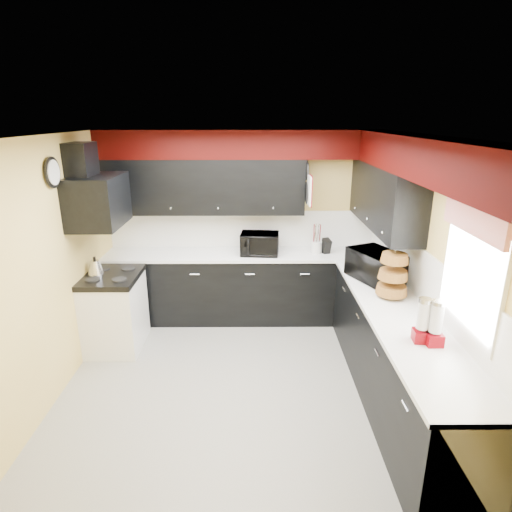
{
  "coord_description": "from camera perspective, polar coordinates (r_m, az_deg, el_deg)",
  "views": [
    {
      "loc": [
        0.14,
        -3.88,
        2.67
      ],
      "look_at": [
        0.18,
        0.7,
        1.16
      ],
      "focal_mm": 30.0,
      "sensor_mm": 36.0,
      "label": 1
    }
  ],
  "objects": [
    {
      "name": "dispenser_b",
      "position": [
        3.66,
        22.84,
        -8.54
      ],
      "size": [
        0.12,
        0.12,
        0.34
      ],
      "primitive_type": null,
      "rotation": [
        0.0,
        0.0,
        0.0
      ],
      "color": "#660810",
      "rests_on": "counter_right"
    },
    {
      "name": "utensil_crock",
      "position": [
        5.68,
        8.05,
        1.19
      ],
      "size": [
        0.19,
        0.19,
        0.16
      ],
      "primitive_type": "cylinder",
      "rotation": [
        0.0,
        0.0,
        0.41
      ],
      "color": "silver",
      "rests_on": "counter_back"
    },
    {
      "name": "kettle",
      "position": [
        5.27,
        -20.62,
        -1.4
      ],
      "size": [
        0.19,
        0.19,
        0.16
      ],
      "primitive_type": null,
      "rotation": [
        0.0,
        0.0,
        0.04
      ],
      "color": "#B6B6BB",
      "rests_on": "cooktop"
    },
    {
      "name": "hood",
      "position": [
        5.01,
        -20.32,
        6.91
      ],
      "size": [
        0.5,
        0.78,
        0.55
      ],
      "primitive_type": "cube",
      "color": "black",
      "rests_on": "wall_left"
    },
    {
      "name": "ceiling",
      "position": [
        3.88,
        -2.61,
        15.76
      ],
      "size": [
        3.6,
        3.6,
        0.06
      ],
      "primitive_type": "cube",
      "color": "white",
      "rests_on": "wall_back"
    },
    {
      "name": "cab_back",
      "position": [
        5.82,
        -1.78,
        -4.16
      ],
      "size": [
        3.6,
        0.6,
        0.9
      ],
      "primitive_type": "cube",
      "color": "black",
      "rests_on": "ground"
    },
    {
      "name": "wall_back",
      "position": [
        5.85,
        -1.79,
        4.23
      ],
      "size": [
        3.6,
        0.06,
        2.5
      ],
      "primitive_type": "cube",
      "color": "#E0C666",
      "rests_on": "ground"
    },
    {
      "name": "microwave",
      "position": [
        4.86,
        15.68,
        -1.23
      ],
      "size": [
        0.61,
        0.7,
        0.33
      ],
      "primitive_type": "imported",
      "rotation": [
        0.0,
        0.0,
        2.0
      ],
      "color": "black",
      "rests_on": "counter_right"
    },
    {
      "name": "window",
      "position": [
        3.58,
        26.95,
        -2.02
      ],
      "size": [
        0.03,
        0.86,
        0.96
      ],
      "primitive_type": null,
      "color": "white",
      "rests_on": "wall_right"
    },
    {
      "name": "wall_right",
      "position": [
        4.45,
        21.5,
        -1.66
      ],
      "size": [
        0.06,
        3.6,
        2.5
      ],
      "primitive_type": "cube",
      "color": "#E0C666",
      "rests_on": "ground"
    },
    {
      "name": "counter_back",
      "position": [
        5.66,
        -1.83,
        0.24
      ],
      "size": [
        3.62,
        0.64,
        0.04
      ],
      "primitive_type": "cube",
      "color": "white",
      "rests_on": "cab_back"
    },
    {
      "name": "upper_right",
      "position": [
        5.08,
        16.73,
        7.64
      ],
      "size": [
        0.35,
        1.8,
        0.7
      ],
      "primitive_type": "cube",
      "color": "black",
      "rests_on": "wall_right"
    },
    {
      "name": "deco_plate",
      "position": [
        3.91,
        24.65,
        10.49
      ],
      "size": [
        0.03,
        0.24,
        0.24
      ],
      "primitive_type": null,
      "color": "white",
      "rests_on": "wall_right"
    },
    {
      "name": "clock",
      "position": [
        4.58,
        -25.52,
        10.02
      ],
      "size": [
        0.03,
        0.3,
        0.3
      ],
      "primitive_type": null,
      "color": "black",
      "rests_on": "wall_left"
    },
    {
      "name": "pan_low",
      "position": [
        5.68,
        6.53,
        8.53
      ],
      "size": [
        0.03,
        0.24,
        0.42
      ],
      "primitive_type": null,
      "color": "black",
      "rests_on": "upper_back"
    },
    {
      "name": "pan_mid",
      "position": [
        5.42,
        6.86,
        8.37
      ],
      "size": [
        0.03,
        0.28,
        0.46
      ],
      "primitive_type": null,
      "color": "black",
      "rests_on": "upper_back"
    },
    {
      "name": "soffit_right",
      "position": [
        3.99,
        21.8,
        12.07
      ],
      "size": [
        0.36,
        3.24,
        0.35
      ],
      "primitive_type": "cube",
      "color": "black",
      "rests_on": "wall_right"
    },
    {
      "name": "soffit_back",
      "position": [
        5.51,
        -1.95,
        14.68
      ],
      "size": [
        3.6,
        0.36,
        0.35
      ],
      "primitive_type": "cube",
      "color": "black",
      "rests_on": "wall_back"
    },
    {
      "name": "wall_left",
      "position": [
        4.56,
        -25.6,
        -1.71
      ],
      "size": [
        0.06,
        3.6,
        2.5
      ],
      "primitive_type": "cube",
      "color": "#E0C666",
      "rests_on": "ground"
    },
    {
      "name": "cut_board",
      "position": [
        5.29,
        7.14,
        8.68
      ],
      "size": [
        0.03,
        0.26,
        0.35
      ],
      "primitive_type": "cube",
      "color": "white",
      "rests_on": "upper_back"
    },
    {
      "name": "pan_top",
      "position": [
        5.51,
        6.79,
        11.17
      ],
      "size": [
        0.03,
        0.22,
        0.4
      ],
      "primitive_type": null,
      "color": "black",
      "rests_on": "upper_back"
    },
    {
      "name": "upper_back",
      "position": [
        5.61,
        -7.07,
        9.21
      ],
      "size": [
        2.6,
        0.35,
        0.7
      ],
      "primitive_type": "cube",
      "color": "black",
      "rests_on": "wall_back"
    },
    {
      "name": "dispenser_a",
      "position": [
        3.67,
        21.32,
        -8.31
      ],
      "size": [
        0.13,
        0.13,
        0.33
      ],
      "primitive_type": null,
      "rotation": [
        0.0,
        0.0,
        -0.09
      ],
      "color": "#700001",
      "rests_on": "counter_right"
    },
    {
      "name": "ground",
      "position": [
        4.71,
        -2.16,
        -16.28
      ],
      "size": [
        3.6,
        3.6,
        0.0
      ],
      "primitive_type": "plane",
      "color": "gray",
      "rests_on": "ground"
    },
    {
      "name": "toaster_oven",
      "position": [
        5.55,
        0.49,
        1.65
      ],
      "size": [
        0.52,
        0.45,
        0.28
      ],
      "primitive_type": "imported",
      "rotation": [
        0.0,
        0.0,
        -0.1
      ],
      "color": "black",
      "rests_on": "counter_back"
    },
    {
      "name": "valance",
      "position": [
        3.45,
        27.08,
        4.22
      ],
      "size": [
        0.04,
        0.88,
        0.2
      ],
      "primitive_type": "cube",
      "color": "red",
      "rests_on": "wall_right"
    },
    {
      "name": "cooktop",
      "position": [
        5.22,
        -18.74,
        -2.66
      ],
      "size": [
        0.62,
        0.77,
        0.06
      ],
      "primitive_type": "cube",
      "color": "black",
      "rests_on": "stove"
    },
    {
      "name": "knife_block",
      "position": [
        5.68,
        9.32,
        1.31
      ],
      "size": [
        0.12,
        0.14,
        0.19
      ],
      "primitive_type": "cube",
      "rotation": [
        0.0,
        0.0,
        0.3
      ],
      "color": "black",
      "rests_on": "counter_back"
    },
    {
      "name": "splash_right",
      "position": [
        4.46,
        21.3,
        -2.39
      ],
      "size": [
        0.02,
        3.6,
        0.5
      ],
      "primitive_type": "cube",
      "color": "white",
      "rests_on": "counter_right"
    },
    {
      "name": "counter_right",
      "position": [
        4.21,
        18.62,
        -7.33
      ],
      "size": [
        0.64,
        3.02,
        0.04
      ],
      "primitive_type": "cube",
      "color": "white",
      "rests_on": "cab_right"
    },
    {
      "name": "baskets",
      "position": [
        4.42,
        17.79,
        -2.34
      ],
      "size": [
        0.27,
        0.27,
        0.5
      ],
      "primitive_type": null,
      "color": "brown",
      "rests_on": "upper_right"
    },
    {
      "name": "hood_duct",
      "position": [
        4.99,
        -22.28,
        11.56
      ],
      "size": [
        0.24,
        0.4,
        0.4
      ],
      "primitive_type": "cube",
      "color": "black",
      "rests_on": "wall_left"
    },
    {
      "name": "stove",
      "position": [
        5.4,
        -18.24,
        -7.24
      ],
      "size": [
        0.6,
        0.75,
        0.86
      ],
      "primitive_type": "cube",
      "color": "white",
      "rests_on": "ground"
    },
    {
      "name": "cab_right",
      "position": [
        4.42,
        17.99,
        -12.85
      ],
      "size": [
        0.6,
        3.0,
        0.9
      ],
      "primitive_type": "cube",
      "color": "black",
      "rests_on": "ground"
    },
    {
      "name": "splash_back",
      "position": [
        5.86,
        -1.79,
        3.63
      ],
      "size": [
        3.6,
        0.02,
        0.5
      ],
      "primitive_type": "cube",
      "color": "white",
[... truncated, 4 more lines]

